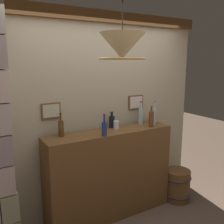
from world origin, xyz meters
TOP-DOWN VIEW (x-y plane):
  - panelled_rear_partition at (-0.00, 1.10)m, footprint 3.03×0.15m
  - bar_shelf_unit at (0.00, 0.83)m, footprint 1.67×0.38m
  - liquor_bottle_amaro at (0.55, 0.93)m, footprint 0.06×0.06m
  - liquor_bottle_brandy at (0.11, 0.96)m, footprint 0.08×0.08m
  - liquor_bottle_port at (-0.60, 0.91)m, footprint 0.06×0.06m
  - liquor_bottle_rum at (0.57, 0.73)m, footprint 0.07×0.07m
  - liquor_bottle_vermouth at (0.67, 0.79)m, footprint 0.05×0.05m
  - liquor_bottle_whiskey at (-0.16, 0.68)m, footprint 0.06×0.06m
  - glass_tumbler_rocks at (0.12, 0.87)m, footprint 0.07×0.07m
  - pendant_lamp at (-0.26, 0.17)m, footprint 0.43×0.43m
  - wooden_barrel at (1.03, 0.64)m, footprint 0.38×0.38m

SIDE VIEW (x-z plane):
  - wooden_barrel at x=1.03m, z-range 0.00..0.46m
  - bar_shelf_unit at x=0.00m, z-range 0.00..1.14m
  - glass_tumbler_rocks at x=0.12m, z-range 1.14..1.25m
  - liquor_bottle_brandy at x=0.11m, z-range 1.12..1.33m
  - liquor_bottle_whiskey at x=-0.16m, z-range 1.10..1.37m
  - liquor_bottle_port at x=-0.60m, z-range 1.11..1.38m
  - liquor_bottle_rum at x=0.57m, z-range 1.11..1.40m
  - liquor_bottle_vermouth at x=0.67m, z-range 1.10..1.43m
  - liquor_bottle_amaro at x=0.55m, z-range 1.11..1.42m
  - panelled_rear_partition at x=0.00m, z-range 0.08..2.69m
  - pendant_lamp at x=-0.26m, z-range 1.83..2.42m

